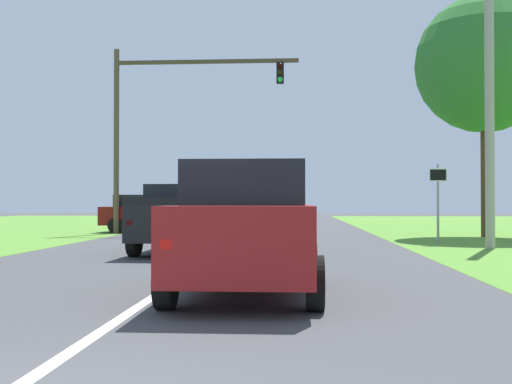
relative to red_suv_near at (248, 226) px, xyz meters
The scene contains 9 objects.
ground_plane 6.64m from the red_suv_near, 102.16° to the left, with size 120.00×120.00×0.00m, color #424244.
lane_centre_stripe 4.90m from the red_suv_near, 106.74° to the right, with size 0.16×42.89×0.01m, color white.
red_suv_near is the anchor object (origin of this frame).
pickup_truck_lead 8.09m from the red_suv_near, 106.87° to the left, with size 2.41×5.25×1.87m.
traffic_light 18.94m from the red_suv_near, 106.11° to the left, with size 8.15×0.40×8.14m.
keep_moving_sign 12.79m from the red_suv_near, 64.97° to the left, with size 0.60×0.09×2.64m.
oak_tree_right 18.97m from the red_suv_near, 62.78° to the left, with size 5.50×5.50×9.67m.
crossing_suv_far 19.69m from the red_suv_near, 107.54° to the left, with size 4.41×2.26×1.71m.
utility_pole_right 12.13m from the red_suv_near, 56.11° to the left, with size 0.28×0.28×8.38m, color #9E998E.
Camera 1 is at (2.12, -3.54, 1.42)m, focal length 44.25 mm.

